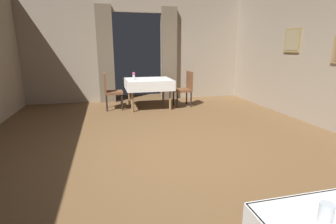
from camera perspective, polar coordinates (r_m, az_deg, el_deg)
ground at (r=3.84m, az=1.65°, el=-9.34°), size 10.08×10.08×0.00m
wall_back at (r=7.62m, az=-6.87°, el=14.11°), size 6.40×0.27×3.00m
dining_table_mid at (r=6.60m, az=-4.40°, el=6.61°), size 1.19×1.04×0.75m
chair_mid_right at (r=6.80m, az=3.90°, el=5.64°), size 0.44×0.44×0.93m
chair_mid_left at (r=6.56m, az=-12.90°, el=4.99°), size 0.44×0.44×0.93m
glass_near_c at (r=1.46m, az=32.09°, el=-18.75°), size 0.06×0.06×0.10m
flower_vase_mid at (r=6.53m, az=-7.73°, el=8.16°), size 0.07×0.07×0.19m
plate_mid_b at (r=6.94m, az=-1.91°, el=7.85°), size 0.22×0.22×0.01m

